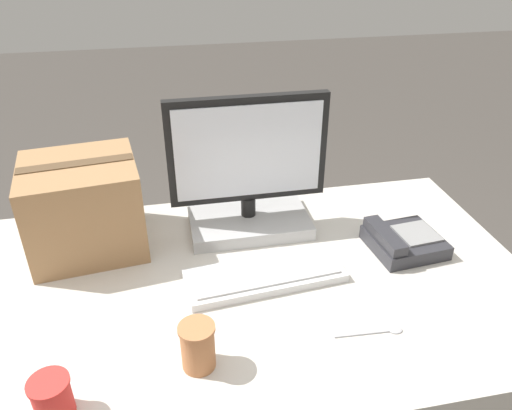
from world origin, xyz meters
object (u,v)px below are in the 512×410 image
(paper_cup_left, at_px, (52,398))
(spoon, at_px, (379,332))
(cardboard_box, at_px, (84,206))
(keyboard, at_px, (265,275))
(paper_cup_right, at_px, (198,346))
(desk_phone, at_px, (403,241))
(monitor, at_px, (248,181))

(paper_cup_left, height_order, spoon, paper_cup_left)
(spoon, xyz_separation_m, cardboard_box, (-0.68, 0.49, 0.13))
(keyboard, relative_size, paper_cup_right, 3.89)
(paper_cup_left, bearing_deg, desk_phone, 22.86)
(monitor, bearing_deg, paper_cup_left, -129.74)
(desk_phone, bearing_deg, spoon, -129.03)
(keyboard, xyz_separation_m, paper_cup_left, (-0.48, -0.32, 0.03))
(monitor, xyz_separation_m, paper_cup_right, (-0.20, -0.52, -0.10))
(desk_phone, relative_size, cardboard_box, 0.63)
(desk_phone, distance_m, paper_cup_left, 0.97)
(desk_phone, height_order, paper_cup_left, paper_cup_left)
(paper_cup_left, bearing_deg, cardboard_box, 88.03)
(keyboard, height_order, cardboard_box, cardboard_box)
(paper_cup_right, bearing_deg, spoon, 1.90)
(paper_cup_left, relative_size, spoon, 0.54)
(paper_cup_left, xyz_separation_m, paper_cup_right, (0.28, 0.07, 0.01))
(keyboard, relative_size, paper_cup_left, 4.85)
(keyboard, distance_m, paper_cup_right, 0.33)
(cardboard_box, bearing_deg, monitor, 1.67)
(paper_cup_left, xyz_separation_m, spoon, (0.70, 0.08, -0.04))
(paper_cup_left, height_order, cardboard_box, cardboard_box)
(spoon, bearing_deg, keyboard, 135.29)
(desk_phone, bearing_deg, monitor, 147.32)
(monitor, bearing_deg, cardboard_box, -178.33)
(paper_cup_right, xyz_separation_m, cardboard_box, (-0.26, 0.51, 0.07))
(monitor, bearing_deg, spoon, -67.20)
(desk_phone, height_order, paper_cup_right, paper_cup_right)
(desk_phone, relative_size, spoon, 1.28)
(paper_cup_left, relative_size, paper_cup_right, 0.80)
(desk_phone, height_order, spoon, desk_phone)
(paper_cup_left, distance_m, spoon, 0.71)
(spoon, bearing_deg, paper_cup_right, -175.09)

